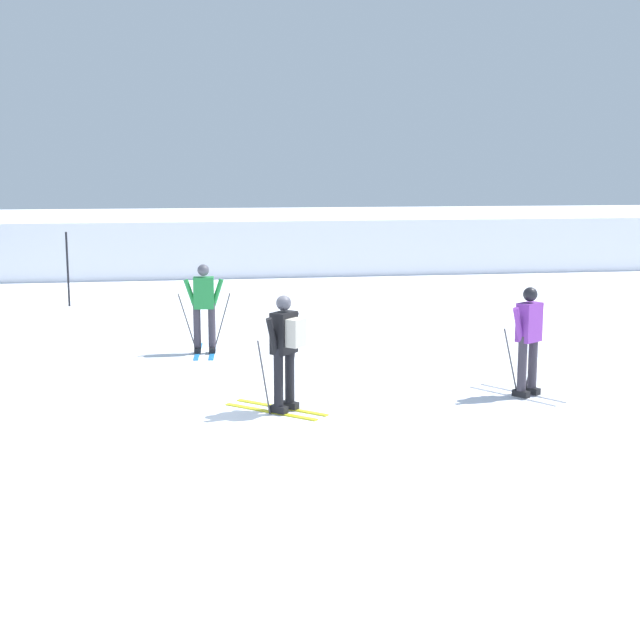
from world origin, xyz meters
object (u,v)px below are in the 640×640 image
Objects in this scene: skier_purple at (528,338)px; trail_marker_pole at (68,269)px; skier_green at (204,306)px; skier_black at (285,348)px.

trail_marker_pole is (-8.02, 10.57, 0.03)m from skier_purple.
skier_green is at bearing 139.63° from skier_purple.
trail_marker_pole reaches higher than skier_purple.
skier_green is 6.30m from skier_purple.
skier_black is 11.66m from trail_marker_pole.
skier_purple is at bearing -52.80° from trail_marker_pole.
skier_black is 1.00× the size of skier_purple.
skier_green is 1.00× the size of skier_purple.
skier_black is 1.00× the size of skier_green.
skier_green and skier_purple have the same top height.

